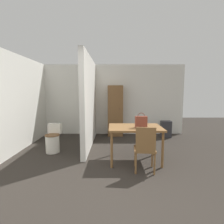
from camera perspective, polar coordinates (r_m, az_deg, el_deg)
ground_plane at (r=2.77m, az=-3.74°, el=-27.55°), size 16.00×16.00×0.00m
wall_back at (r=6.36m, az=-1.36°, el=4.00°), size 5.47×0.12×2.50m
wall_left at (r=4.95m, az=-29.71°, el=2.31°), size 0.12×5.01×2.50m
partition_wall at (r=5.05m, az=-7.21°, el=3.22°), size 0.12×2.58×2.50m
dining_table at (r=3.91m, az=7.70°, el=-5.99°), size 1.16×0.82×0.78m
wooden_chair at (r=3.47m, az=10.84°, el=-11.31°), size 0.45×0.45×0.91m
toilet at (r=4.81m, az=-18.54°, el=-8.61°), size 0.36×0.51×0.71m
handbag at (r=3.78m, az=9.60°, el=-3.16°), size 0.25×0.10×0.32m
wooden_cabinet at (r=6.12m, az=1.20°, el=0.40°), size 0.52×0.41×1.76m
space_heater at (r=6.22m, az=17.29°, el=-5.38°), size 0.34×0.22×0.56m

